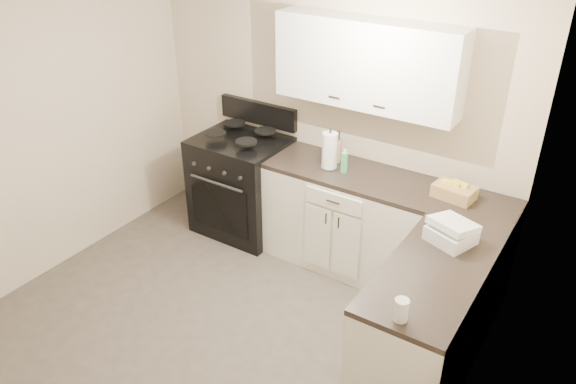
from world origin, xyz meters
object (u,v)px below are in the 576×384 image
Objects in this scene: knife_block at (335,150)px; countertop_grill at (451,235)px; stove at (243,187)px; wicker_basket at (454,192)px; paper_towel at (330,151)px.

countertop_grill is at bearing -47.30° from knife_block.
stove is 3.34× the size of wicker_basket.
stove is 3.71× the size of countertop_grill.
paper_towel is 1.37m from countertop_grill.
knife_block is 0.65× the size of wicker_basket.
knife_block is at bearing 8.14° from stove.
stove is 5.09× the size of knife_block.
countertop_grill is (0.18, -0.61, -0.00)m from wicker_basket.
paper_towel is at bearing -100.55° from knife_block.
paper_towel is 1.15× the size of countertop_grill.
countertop_grill is at bearing -13.95° from stove.
stove is at bearing -173.37° from countertop_grill.
countertop_grill is (1.26, -0.54, -0.11)m from paper_towel.
countertop_grill is (2.22, -0.55, 0.53)m from stove.
wicker_basket is 1.11× the size of countertop_grill.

